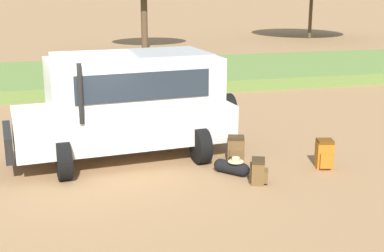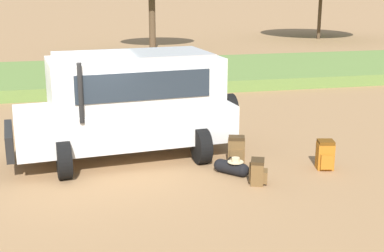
{
  "view_description": "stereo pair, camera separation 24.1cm",
  "coord_description": "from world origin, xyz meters",
  "px_view_note": "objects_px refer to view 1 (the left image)",
  "views": [
    {
      "loc": [
        -0.4,
        -11.39,
        3.99
      ],
      "look_at": [
        2.34,
        -0.7,
        1.0
      ],
      "focal_mm": 50.0,
      "sensor_mm": 36.0,
      "label": 1
    },
    {
      "loc": [
        -0.17,
        -11.45,
        3.99
      ],
      "look_at": [
        2.34,
        -0.7,
        1.0
      ],
      "focal_mm": 50.0,
      "sensor_mm": 36.0,
      "label": 2
    }
  ],
  "objects_px": {
    "backpack_cluster_center": "(236,151)",
    "safari_vehicle": "(128,103)",
    "backpack_beside_front_wheel": "(259,171)",
    "backpack_near_rear_wheel": "(324,154)",
    "duffel_bag_low_black_case": "(232,167)"
  },
  "relations": [
    {
      "from": "backpack_cluster_center",
      "to": "duffel_bag_low_black_case",
      "type": "height_order",
      "value": "backpack_cluster_center"
    },
    {
      "from": "safari_vehicle",
      "to": "backpack_beside_front_wheel",
      "type": "distance_m",
      "value": 3.45
    },
    {
      "from": "backpack_near_rear_wheel",
      "to": "duffel_bag_low_black_case",
      "type": "bearing_deg",
      "value": 176.19
    },
    {
      "from": "safari_vehicle",
      "to": "duffel_bag_low_black_case",
      "type": "distance_m",
      "value": 2.82
    },
    {
      "from": "safari_vehicle",
      "to": "backpack_cluster_center",
      "type": "bearing_deg",
      "value": -25.92
    },
    {
      "from": "backpack_near_rear_wheel",
      "to": "backpack_cluster_center",
      "type": "bearing_deg",
      "value": 157.78
    },
    {
      "from": "backpack_cluster_center",
      "to": "backpack_beside_front_wheel",
      "type": "bearing_deg",
      "value": -87.05
    },
    {
      "from": "backpack_cluster_center",
      "to": "duffel_bag_low_black_case",
      "type": "distance_m",
      "value": 0.68
    },
    {
      "from": "backpack_beside_front_wheel",
      "to": "backpack_near_rear_wheel",
      "type": "height_order",
      "value": "backpack_near_rear_wheel"
    },
    {
      "from": "backpack_cluster_center",
      "to": "duffel_bag_low_black_case",
      "type": "xyz_separation_m",
      "value": [
        -0.29,
        -0.6,
        -0.16
      ]
    },
    {
      "from": "safari_vehicle",
      "to": "backpack_near_rear_wheel",
      "type": "bearing_deg",
      "value": -24.3
    },
    {
      "from": "backpack_cluster_center",
      "to": "backpack_near_rear_wheel",
      "type": "bearing_deg",
      "value": -22.22
    },
    {
      "from": "backpack_beside_front_wheel",
      "to": "backpack_near_rear_wheel",
      "type": "relative_size",
      "value": 0.79
    },
    {
      "from": "backpack_cluster_center",
      "to": "safari_vehicle",
      "type": "bearing_deg",
      "value": 154.08
    },
    {
      "from": "safari_vehicle",
      "to": "duffel_bag_low_black_case",
      "type": "bearing_deg",
      "value": -40.86
    }
  ]
}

